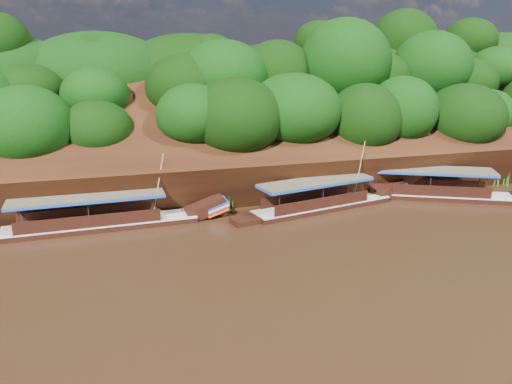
{
  "coord_description": "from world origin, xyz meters",
  "views": [
    {
      "loc": [
        -13.67,
        -26.71,
        12.37
      ],
      "look_at": [
        -3.95,
        7.0,
        2.07
      ],
      "focal_mm": 35.0,
      "sensor_mm": 36.0,
      "label": 1
    }
  ],
  "objects": [
    {
      "name": "boat_2",
      "position": [
        -14.13,
        8.13,
        0.56
      ],
      "size": [
        15.74,
        2.93,
        5.48
      ],
      "rotation": [
        0.0,
        0.0,
        0.04
      ],
      "color": "black",
      "rests_on": "ground"
    },
    {
      "name": "ground",
      "position": [
        0.0,
        0.0,
        0.0
      ],
      "size": [
        160.0,
        160.0,
        0.0
      ],
      "primitive_type": "plane",
      "color": "black",
      "rests_on": "ground"
    },
    {
      "name": "boat_1",
      "position": [
        2.45,
        7.88,
        0.55
      ],
      "size": [
        14.13,
        4.91,
        5.73
      ],
      "rotation": [
        0.0,
        0.0,
        0.21
      ],
      "color": "black",
      "rests_on": "ground"
    },
    {
      "name": "riverbank",
      "position": [
        -0.01,
        22.73,
        1.89
      ],
      "size": [
        120.0,
        30.06,
        19.4
      ],
      "color": "black",
      "rests_on": "ground"
    },
    {
      "name": "reeds",
      "position": [
        -3.7,
        9.56,
        0.87
      ],
      "size": [
        49.67,
        2.71,
        2.14
      ],
      "color": "#2B6C1B",
      "rests_on": "ground"
    },
    {
      "name": "boat_0",
      "position": [
        12.87,
        7.33,
        0.58
      ],
      "size": [
        15.04,
        8.64,
        6.49
      ],
      "rotation": [
        0.0,
        0.0,
        -0.45
      ],
      "color": "black",
      "rests_on": "ground"
    }
  ]
}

